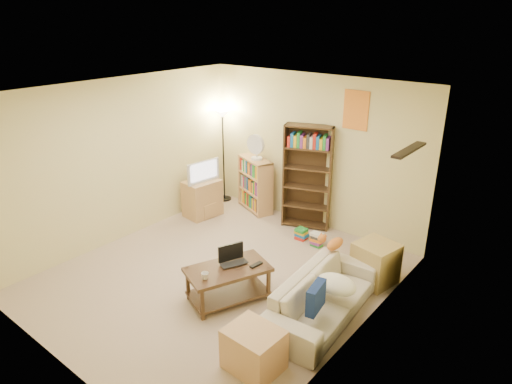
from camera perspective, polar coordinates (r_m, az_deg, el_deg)
room at (r=5.70m, az=-4.90°, el=3.63°), size 4.50×4.54×2.52m
sofa at (r=5.55m, az=8.45°, el=-12.77°), size 1.91×0.99×0.53m
navy_pillow at (r=5.09m, az=7.49°, el=-12.95°), size 0.16×0.36×0.31m
cream_blanket at (r=5.44m, az=10.01°, el=-11.31°), size 0.48×0.35×0.21m
tabby_cat at (r=6.00m, az=9.57°, el=-6.29°), size 0.41×0.17×0.14m
coffee_table at (r=5.76m, az=-3.52°, el=-10.77°), size 0.91×1.15×0.45m
laptop at (r=5.69m, az=-2.53°, el=-9.20°), size 0.51×0.48×0.03m
laptop_screen at (r=5.75m, az=-3.18°, el=-7.51°), size 0.14×0.31×0.22m
mug at (r=5.47m, az=-6.40°, el=-10.38°), size 0.15×0.15×0.08m
tv_remote at (r=5.71m, az=0.01°, el=-9.08°), size 0.07×0.18×0.02m
tv_stand at (r=8.05m, az=-6.72°, el=-0.78°), size 0.51×0.65×0.64m
television at (r=7.87m, az=-6.88°, el=2.66°), size 0.67×0.26×0.38m
tall_bookshelf at (r=7.43m, az=6.45°, el=2.16°), size 0.82×0.52×1.73m
short_bookshelf at (r=8.17m, az=-0.11°, el=0.95°), size 0.81×0.57×0.97m
desk_fan at (r=7.88m, az=-0.02°, el=5.66°), size 0.35×0.19×0.45m
floor_lamp at (r=8.38m, az=-4.18°, el=7.82°), size 0.29×0.29×1.73m
side_table at (r=6.30m, az=14.70°, el=-8.57°), size 0.58×0.58×0.56m
end_cabinet at (r=4.83m, az=-0.28°, el=-19.08°), size 0.56×0.47×0.45m
book_stacks at (r=7.20m, az=6.72°, el=-5.59°), size 0.52×0.20×0.21m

